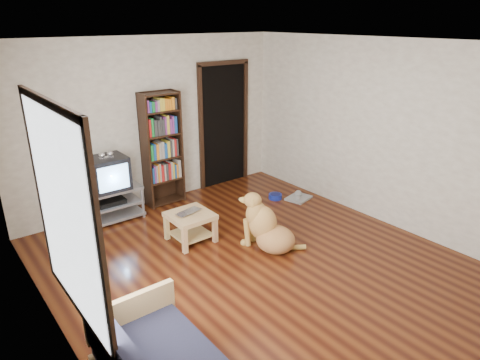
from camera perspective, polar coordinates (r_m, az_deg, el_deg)
ground at (r=5.37m, az=1.98°, el=-11.03°), size 5.00×5.00×0.00m
ceiling at (r=4.57m, az=2.40°, el=17.87°), size 5.00×5.00×0.00m
wall_back at (r=6.84m, az=-11.58°, el=7.46°), size 4.50×0.00×4.50m
wall_left at (r=3.86m, az=-24.35°, el=-4.59°), size 0.00×5.00×5.00m
wall_right at (r=6.44m, az=17.74°, el=6.07°), size 0.00×5.00×5.00m
laptop at (r=5.70m, az=-6.53°, el=-4.44°), size 0.40×0.30×0.03m
dog_bowl at (r=7.16m, az=4.72°, el=-2.19°), size 0.22×0.22×0.08m
grey_rag at (r=7.21m, az=7.82°, el=-2.40°), size 0.46×0.41×0.03m
window at (r=3.34m, az=-22.36°, el=-4.45°), size 0.03×1.46×1.70m
doorway at (r=7.54m, az=-2.20°, el=7.70°), size 1.03×0.05×2.19m
tv_stand at (r=6.60m, az=-16.89°, el=-2.98°), size 0.90×0.45×0.50m
crt_tv at (r=6.45m, az=-17.40°, el=0.94°), size 0.55×0.52×0.58m
bookshelf at (r=6.80m, az=-10.42°, el=4.85°), size 0.60×0.30×1.80m
coffee_table at (r=5.78m, az=-6.64°, el=-5.54°), size 0.55×0.55×0.40m
dog at (r=5.59m, az=3.56°, el=-6.41°), size 0.66×0.85×0.76m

